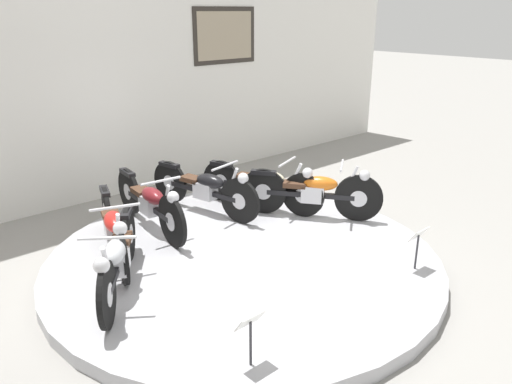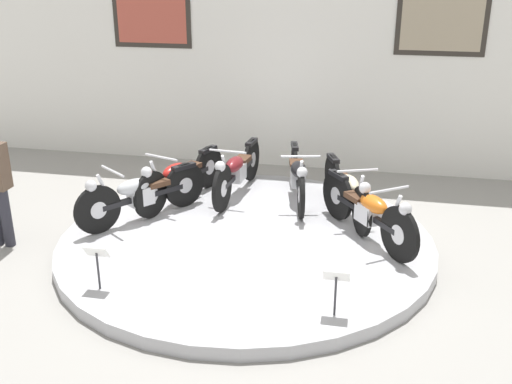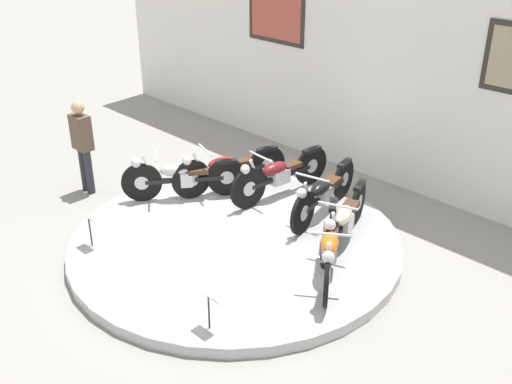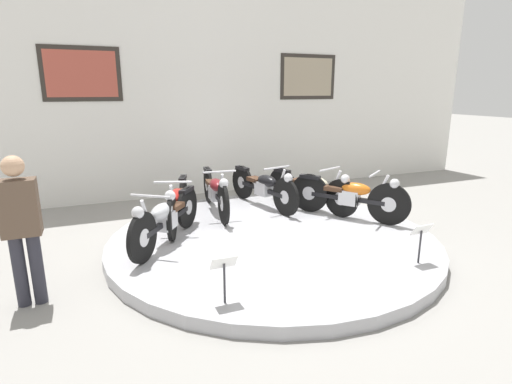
{
  "view_description": "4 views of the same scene",
  "coord_description": "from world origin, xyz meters",
  "px_view_note": "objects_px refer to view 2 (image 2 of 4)",
  "views": [
    {
      "loc": [
        -3.49,
        -4.18,
        2.95
      ],
      "look_at": [
        0.17,
        -0.04,
        0.93
      ],
      "focal_mm": 35.0,
      "sensor_mm": 36.0,
      "label": 1
    },
    {
      "loc": [
        1.53,
        -6.72,
        3.43
      ],
      "look_at": [
        0.05,
        0.39,
        0.62
      ],
      "focal_mm": 42.0,
      "sensor_mm": 36.0,
      "label": 2
    },
    {
      "loc": [
        5.43,
        -5.0,
        4.58
      ],
      "look_at": [
        0.18,
        0.23,
        0.86
      ],
      "focal_mm": 42.0,
      "sensor_mm": 36.0,
      "label": 3
    },
    {
      "loc": [
        -2.33,
        -5.03,
        2.22
      ],
      "look_at": [
        -0.12,
        0.35,
        0.73
      ],
      "focal_mm": 28.0,
      "sensor_mm": 36.0,
      "label": 4
    }
  ],
  "objects_px": {
    "motorcycle_cream": "(347,189)",
    "info_placard_front_left": "(97,258)",
    "motorcycle_maroon": "(237,170)",
    "motorcycle_orange": "(368,210)",
    "motorcycle_silver": "(140,193)",
    "motorcycle_black": "(298,174)",
    "motorcycle_red": "(180,177)",
    "info_placard_front_centre": "(336,282)"
  },
  "relations": [
    {
      "from": "info_placard_front_left",
      "to": "motorcycle_red",
      "type": "bearing_deg",
      "value": 88.64
    },
    {
      "from": "motorcycle_cream",
      "to": "info_placard_front_centre",
      "type": "distance_m",
      "value": 2.53
    },
    {
      "from": "motorcycle_black",
      "to": "info_placard_front_left",
      "type": "bearing_deg",
      "value": -119.87
    },
    {
      "from": "info_placard_front_left",
      "to": "motorcycle_orange",
      "type": "bearing_deg",
      "value": 33.55
    },
    {
      "from": "motorcycle_silver",
      "to": "motorcycle_red",
      "type": "bearing_deg",
      "value": 66.5
    },
    {
      "from": "motorcycle_black",
      "to": "motorcycle_orange",
      "type": "bearing_deg",
      "value": -47.74
    },
    {
      "from": "motorcycle_silver",
      "to": "motorcycle_maroon",
      "type": "xyz_separation_m",
      "value": [
        1.05,
        1.15,
        0.01
      ]
    },
    {
      "from": "info_placard_front_left",
      "to": "info_placard_front_centre",
      "type": "distance_m",
      "value": 2.5
    },
    {
      "from": "motorcycle_red",
      "to": "info_placard_front_left",
      "type": "distance_m",
      "value": 2.53
    },
    {
      "from": "motorcycle_black",
      "to": "info_placard_front_left",
      "type": "distance_m",
      "value": 3.42
    },
    {
      "from": "motorcycle_black",
      "to": "motorcycle_cream",
      "type": "height_order",
      "value": "motorcycle_black"
    },
    {
      "from": "motorcycle_maroon",
      "to": "motorcycle_cream",
      "type": "height_order",
      "value": "motorcycle_maroon"
    },
    {
      "from": "motorcycle_silver",
      "to": "info_placard_front_centre",
      "type": "bearing_deg",
      "value": -33.52
    },
    {
      "from": "motorcycle_silver",
      "to": "info_placard_front_left",
      "type": "relative_size",
      "value": 3.19
    },
    {
      "from": "motorcycle_orange",
      "to": "motorcycle_silver",
      "type": "bearing_deg",
      "value": -179.97
    },
    {
      "from": "motorcycle_maroon",
      "to": "info_placard_front_left",
      "type": "xyz_separation_m",
      "value": [
        -0.8,
        -2.97,
        -0.03
      ]
    },
    {
      "from": "motorcycle_red",
      "to": "motorcycle_cream",
      "type": "relative_size",
      "value": 1.02
    },
    {
      "from": "motorcycle_red",
      "to": "motorcycle_orange",
      "type": "bearing_deg",
      "value": -14.79
    },
    {
      "from": "motorcycle_black",
      "to": "info_placard_front_centre",
      "type": "xyz_separation_m",
      "value": [
        0.79,
        -2.97,
        -0.02
      ]
    },
    {
      "from": "info_placard_front_left",
      "to": "info_placard_front_centre",
      "type": "height_order",
      "value": "same"
    },
    {
      "from": "motorcycle_red",
      "to": "motorcycle_maroon",
      "type": "relative_size",
      "value": 0.95
    },
    {
      "from": "motorcycle_maroon",
      "to": "info_placard_front_left",
      "type": "distance_m",
      "value": 3.07
    },
    {
      "from": "motorcycle_maroon",
      "to": "info_placard_front_centre",
      "type": "xyz_separation_m",
      "value": [
        1.7,
        -2.97,
        -0.03
      ]
    },
    {
      "from": "motorcycle_cream",
      "to": "motorcycle_orange",
      "type": "bearing_deg",
      "value": -66.64
    },
    {
      "from": "motorcycle_cream",
      "to": "info_placard_front_left",
      "type": "xyz_separation_m",
      "value": [
        -2.44,
        -2.53,
        -0.02
      ]
    },
    {
      "from": "motorcycle_silver",
      "to": "motorcycle_orange",
      "type": "bearing_deg",
      "value": 0.03
    },
    {
      "from": "motorcycle_red",
      "to": "info_placard_front_centre",
      "type": "height_order",
      "value": "motorcycle_red"
    },
    {
      "from": "motorcycle_maroon",
      "to": "info_placard_front_left",
      "type": "height_order",
      "value": "motorcycle_maroon"
    },
    {
      "from": "motorcycle_black",
      "to": "info_placard_front_centre",
      "type": "height_order",
      "value": "motorcycle_black"
    },
    {
      "from": "motorcycle_black",
      "to": "motorcycle_orange",
      "type": "relative_size",
      "value": 1.18
    },
    {
      "from": "motorcycle_black",
      "to": "motorcycle_orange",
      "type": "distance_m",
      "value": 1.55
    },
    {
      "from": "motorcycle_cream",
      "to": "motorcycle_orange",
      "type": "relative_size",
      "value": 1.13
    },
    {
      "from": "motorcycle_maroon",
      "to": "motorcycle_orange",
      "type": "distance_m",
      "value": 2.26
    },
    {
      "from": "motorcycle_red",
      "to": "motorcycle_maroon",
      "type": "bearing_deg",
      "value": 30.63
    },
    {
      "from": "motorcycle_red",
      "to": "motorcycle_black",
      "type": "xyz_separation_m",
      "value": [
        1.65,
        0.44,
        -0.0
      ]
    },
    {
      "from": "motorcycle_silver",
      "to": "info_placard_front_left",
      "type": "distance_m",
      "value": 1.84
    },
    {
      "from": "motorcycle_silver",
      "to": "motorcycle_cream",
      "type": "height_order",
      "value": "same"
    },
    {
      "from": "motorcycle_orange",
      "to": "motorcycle_black",
      "type": "bearing_deg",
      "value": 132.26
    },
    {
      "from": "motorcycle_cream",
      "to": "motorcycle_silver",
      "type": "bearing_deg",
      "value": -165.2
    },
    {
      "from": "motorcycle_red",
      "to": "info_placard_front_centre",
      "type": "xyz_separation_m",
      "value": [
        2.44,
        -2.53,
        -0.02
      ]
    },
    {
      "from": "motorcycle_red",
      "to": "motorcycle_cream",
      "type": "xyz_separation_m",
      "value": [
        2.38,
        -0.0,
        -0.0
      ]
    },
    {
      "from": "info_placard_front_left",
      "to": "motorcycle_black",
      "type": "bearing_deg",
      "value": 60.13
    }
  ]
}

